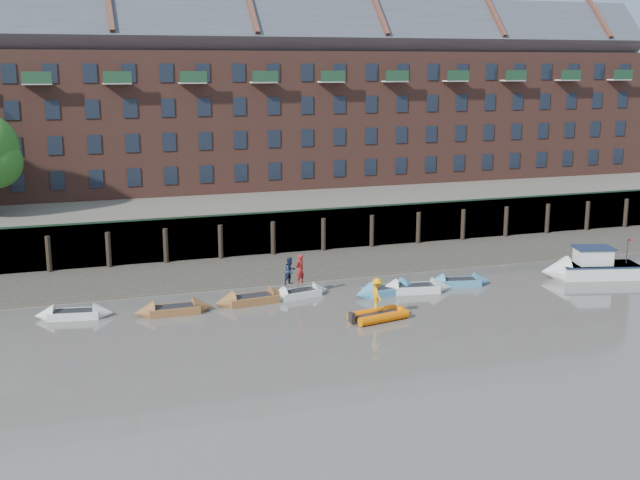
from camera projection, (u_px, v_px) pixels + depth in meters
name	position (u px, v px, depth m)	size (l,w,h in m)	color
ground	(425.00, 347.00, 40.85)	(220.00, 220.00, 0.00)	#5F5952
foreshore	(314.00, 265.00, 57.50)	(110.00, 8.00, 0.50)	#3D382F
mud_band	(330.00, 277.00, 54.35)	(110.00, 1.60, 0.10)	#4C4336
river_wall	(296.00, 231.00, 61.20)	(110.00, 1.23, 3.30)	#2D2A26
bank_terrace	(253.00, 203.00, 73.80)	(110.00, 28.00, 3.20)	#5E594D
apartment_terrace	(248.00, 78.00, 72.30)	(80.60, 15.56, 20.98)	brown
rowboat_0	(74.00, 314.00, 45.48)	(4.48, 1.97, 1.26)	silver
rowboat_1	(174.00, 310.00, 46.23)	(4.53, 1.32, 1.31)	brown
rowboat_2	(252.00, 299.00, 48.29)	(4.85, 1.91, 1.37)	brown
rowboat_3	(299.00, 293.00, 49.63)	(4.26, 1.99, 1.19)	silver
rowboat_4	(387.00, 290.00, 50.22)	(4.80, 2.17, 1.34)	teal
rowboat_5	(415.00, 288.00, 50.61)	(4.87, 2.15, 1.36)	silver
rowboat_6	(459.00, 282.00, 52.21)	(4.37, 2.02, 1.22)	teal
rib_tender	(380.00, 315.00, 45.24)	(3.58, 2.25, 0.60)	#E56200
motor_launch	(583.00, 268.00, 53.95)	(6.87, 3.68, 2.70)	silver
person_rower_a	(300.00, 269.00, 49.42)	(0.68, 0.45, 1.86)	maroon
person_rower_b	(290.00, 271.00, 49.26)	(0.84, 0.65, 1.72)	#19233F
person_rib_crew	(377.00, 294.00, 44.97)	(1.18, 0.68, 1.83)	orange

